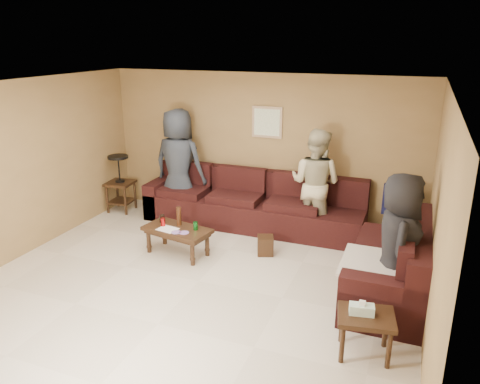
{
  "coord_description": "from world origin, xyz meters",
  "views": [
    {
      "loc": [
        2.48,
        -4.88,
        3.03
      ],
      "look_at": [
        0.25,
        0.85,
        1.0
      ],
      "focal_mm": 35.0,
      "sensor_mm": 36.0,
      "label": 1
    }
  ],
  "objects_px": {
    "sectional_sofa": "(291,226)",
    "side_table_right": "(365,320)",
    "end_table_left": "(120,182)",
    "waste_bin": "(265,245)",
    "person_middle": "(315,183)",
    "coffee_table": "(177,232)",
    "person_left": "(179,164)",
    "person_right": "(398,244)"
  },
  "relations": [
    {
      "from": "end_table_left",
      "to": "waste_bin",
      "type": "relative_size",
      "value": 3.76
    },
    {
      "from": "side_table_right",
      "to": "person_left",
      "type": "distance_m",
      "value": 4.52
    },
    {
      "from": "sectional_sofa",
      "to": "person_left",
      "type": "bearing_deg",
      "value": 166.71
    },
    {
      "from": "coffee_table",
      "to": "waste_bin",
      "type": "xyz_separation_m",
      "value": [
        1.2,
        0.46,
        -0.21
      ]
    },
    {
      "from": "end_table_left",
      "to": "person_middle",
      "type": "height_order",
      "value": "person_middle"
    },
    {
      "from": "person_middle",
      "to": "end_table_left",
      "type": "bearing_deg",
      "value": 15.82
    },
    {
      "from": "sectional_sofa",
      "to": "person_right",
      "type": "height_order",
      "value": "person_right"
    },
    {
      "from": "side_table_right",
      "to": "sectional_sofa",
      "type": "bearing_deg",
      "value": 121.42
    },
    {
      "from": "end_table_left",
      "to": "person_right",
      "type": "height_order",
      "value": "person_right"
    },
    {
      "from": "sectional_sofa",
      "to": "person_left",
      "type": "relative_size",
      "value": 2.43
    },
    {
      "from": "end_table_left",
      "to": "person_right",
      "type": "bearing_deg",
      "value": -18.59
    },
    {
      "from": "sectional_sofa",
      "to": "person_right",
      "type": "distance_m",
      "value": 2.1
    },
    {
      "from": "person_left",
      "to": "person_right",
      "type": "bearing_deg",
      "value": 155.96
    },
    {
      "from": "coffee_table",
      "to": "person_left",
      "type": "distance_m",
      "value": 1.67
    },
    {
      "from": "coffee_table",
      "to": "waste_bin",
      "type": "height_order",
      "value": "coffee_table"
    },
    {
      "from": "waste_bin",
      "to": "person_left",
      "type": "bearing_deg",
      "value": 153.76
    },
    {
      "from": "end_table_left",
      "to": "side_table_right",
      "type": "xyz_separation_m",
      "value": [
        4.67,
        -2.61,
        -0.15
      ]
    },
    {
      "from": "end_table_left",
      "to": "side_table_right",
      "type": "relative_size",
      "value": 1.68
    },
    {
      "from": "coffee_table",
      "to": "waste_bin",
      "type": "distance_m",
      "value": 1.31
    },
    {
      "from": "sectional_sofa",
      "to": "coffee_table",
      "type": "xyz_separation_m",
      "value": [
        -1.46,
        -0.88,
        0.03
      ]
    },
    {
      "from": "end_table_left",
      "to": "waste_bin",
      "type": "xyz_separation_m",
      "value": [
        3.04,
        -0.78,
        -0.4
      ]
    },
    {
      "from": "sectional_sofa",
      "to": "waste_bin",
      "type": "distance_m",
      "value": 0.53
    },
    {
      "from": "waste_bin",
      "to": "person_right",
      "type": "bearing_deg",
      "value": -24.99
    },
    {
      "from": "person_middle",
      "to": "person_right",
      "type": "bearing_deg",
      "value": 139.37
    },
    {
      "from": "person_left",
      "to": "person_middle",
      "type": "bearing_deg",
      "value": -177.67
    },
    {
      "from": "sectional_sofa",
      "to": "end_table_left",
      "type": "relative_size",
      "value": 4.49
    },
    {
      "from": "side_table_right",
      "to": "waste_bin",
      "type": "distance_m",
      "value": 2.46
    },
    {
      "from": "sectional_sofa",
      "to": "side_table_right",
      "type": "xyz_separation_m",
      "value": [
        1.37,
        -2.25,
        0.07
      ]
    },
    {
      "from": "coffee_table",
      "to": "side_table_right",
      "type": "height_order",
      "value": "coffee_table"
    },
    {
      "from": "end_table_left",
      "to": "person_right",
      "type": "relative_size",
      "value": 0.63
    },
    {
      "from": "coffee_table",
      "to": "person_left",
      "type": "height_order",
      "value": "person_left"
    },
    {
      "from": "waste_bin",
      "to": "end_table_left",
      "type": "bearing_deg",
      "value": 165.55
    },
    {
      "from": "person_right",
      "to": "waste_bin",
      "type": "bearing_deg",
      "value": 59.49
    },
    {
      "from": "side_table_right",
      "to": "person_middle",
      "type": "xyz_separation_m",
      "value": [
        -1.14,
        2.79,
        0.47
      ]
    },
    {
      "from": "person_left",
      "to": "person_right",
      "type": "relative_size",
      "value": 1.15
    },
    {
      "from": "coffee_table",
      "to": "person_middle",
      "type": "distance_m",
      "value": 2.27
    },
    {
      "from": "end_table_left",
      "to": "person_right",
      "type": "distance_m",
      "value": 5.16
    },
    {
      "from": "sectional_sofa",
      "to": "person_left",
      "type": "xyz_separation_m",
      "value": [
        -2.16,
        0.51,
        0.63
      ]
    },
    {
      "from": "end_table_left",
      "to": "side_table_right",
      "type": "distance_m",
      "value": 5.35
    },
    {
      "from": "waste_bin",
      "to": "person_middle",
      "type": "height_order",
      "value": "person_middle"
    },
    {
      "from": "coffee_table",
      "to": "side_table_right",
      "type": "distance_m",
      "value": 3.15
    },
    {
      "from": "sectional_sofa",
      "to": "end_table_left",
      "type": "height_order",
      "value": "end_table_left"
    }
  ]
}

